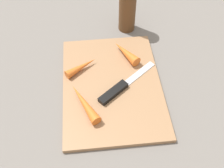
# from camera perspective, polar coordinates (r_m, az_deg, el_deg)

# --- Properties ---
(ground_plane) EXTENTS (1.40, 1.40, 0.00)m
(ground_plane) POSITION_cam_1_polar(r_m,az_deg,el_deg) (0.74, 0.00, -0.58)
(ground_plane) COLOR slate
(cutting_board) EXTENTS (0.36, 0.26, 0.01)m
(cutting_board) POSITION_cam_1_polar(r_m,az_deg,el_deg) (0.74, 0.00, -0.29)
(cutting_board) COLOR #99704C
(cutting_board) RESTS_ON ground_plane
(knife) EXTENTS (0.14, 0.17, 0.01)m
(knife) POSITION_cam_1_polar(r_m,az_deg,el_deg) (0.71, 1.09, -1.18)
(knife) COLOR #B7B7BC
(knife) RESTS_ON cutting_board
(carrot_shortest) EXTENTS (0.07, 0.09, 0.02)m
(carrot_shortest) POSITION_cam_1_polar(r_m,az_deg,el_deg) (0.76, -6.37, 3.56)
(carrot_shortest) COLOR orange
(carrot_shortest) RESTS_ON cutting_board
(carrot_longest) EXTENTS (0.13, 0.08, 0.03)m
(carrot_longest) POSITION_cam_1_polar(r_m,az_deg,el_deg) (0.68, -5.83, -3.89)
(carrot_longest) COLOR orange
(carrot_longest) RESTS_ON cutting_board
(carrot_medium) EXTENTS (0.10, 0.08, 0.03)m
(carrot_medium) POSITION_cam_1_polar(r_m,az_deg,el_deg) (0.79, 2.85, 6.56)
(carrot_medium) COLOR orange
(carrot_medium) RESTS_ON cutting_board
(pepper_grinder) EXTENTS (0.05, 0.05, 0.17)m
(pepper_grinder) POSITION_cam_1_polar(r_m,az_deg,el_deg) (0.86, 3.25, 15.96)
(pepper_grinder) COLOR brown
(pepper_grinder) RESTS_ON ground_plane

